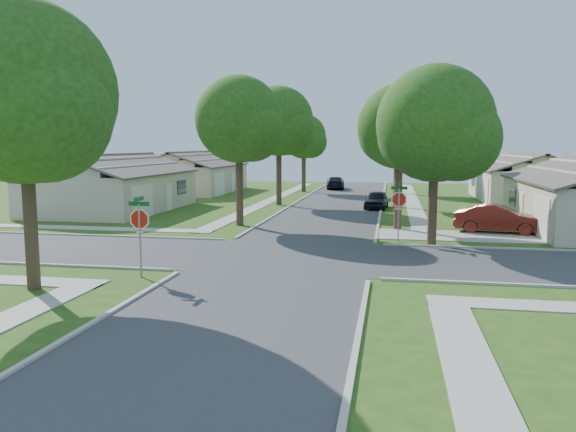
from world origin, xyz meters
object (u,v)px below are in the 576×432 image
(stop_sign_sw, at_px, (140,223))
(tree_w_far, at_px, (304,139))
(tree_e_far, at_px, (397,134))
(house_ne_far, at_px, (526,183))
(tree_w_near, at_px, (240,123))
(car_curb_east, at_px, (376,200))
(car_curb_west, at_px, (335,183))
(tree_w_mid, at_px, (280,124))
(house_nw_near, at_px, (115,190))
(house_nw_far, at_px, (194,177))
(tree_e_near, at_px, (401,131))
(tree_sw_corner, at_px, (25,101))
(tree_ne_corner, at_px, (436,129))
(car_driveway, at_px, (498,219))
(stop_sign_ne, at_px, (399,202))
(tree_e_mid, at_px, (399,127))

(stop_sign_sw, xyz_separation_m, tree_w_far, (0.05, 38.71, 3.48))
(tree_e_far, xyz_separation_m, house_ne_far, (11.24, -5.01, -4.46))
(tree_w_near, xyz_separation_m, house_ne_far, (20.64, 19.99, -4.60))
(car_curb_east, distance_m, car_curb_west, 19.35)
(stop_sign_sw, distance_m, tree_w_far, 38.86)
(tree_w_mid, bearing_deg, house_nw_near, -152.10)
(stop_sign_sw, bearing_deg, tree_w_mid, 89.87)
(house_nw_far, bearing_deg, tree_e_far, 5.53)
(tree_e_near, bearing_deg, stop_sign_sw, -124.59)
(tree_sw_corner, relative_size, tree_ne_corner, 1.10)
(stop_sign_sw, relative_size, tree_w_near, 0.33)
(tree_w_mid, height_order, tree_ne_corner, tree_w_mid)
(house_nw_far, bearing_deg, car_driveway, -41.67)
(tree_e_far, height_order, car_curb_west, tree_e_far)
(tree_w_near, height_order, tree_ne_corner, tree_w_near)
(tree_e_far, relative_size, tree_w_mid, 0.91)
(stop_sign_sw, bearing_deg, car_driveway, 42.01)
(stop_sign_ne, relative_size, tree_e_far, 0.34)
(tree_w_mid, height_order, tree_w_far, tree_w_mid)
(tree_sw_corner, height_order, tree_ne_corner, tree_sw_corner)
(stop_sign_ne, relative_size, house_nw_far, 0.22)
(house_ne_far, bearing_deg, car_curb_west, 152.17)
(tree_w_far, bearing_deg, stop_sign_ne, -72.30)
(stop_sign_sw, xyz_separation_m, car_curb_east, (7.90, 24.41, -1.35))
(tree_w_mid, bearing_deg, tree_sw_corner, -95.70)
(house_nw_near, bearing_deg, tree_ne_corner, -25.77)
(house_ne_far, xyz_separation_m, house_nw_near, (-31.98, -14.00, 0.00))
(tree_ne_corner, distance_m, house_nw_far, 35.90)
(tree_e_mid, distance_m, car_driveway, 14.52)
(stop_sign_ne, height_order, tree_w_near, tree_w_near)
(tree_sw_corner, xyz_separation_m, house_nw_near, (-8.56, 21.99, -4.75))
(stop_sign_sw, relative_size, stop_sign_ne, 1.00)
(tree_e_mid, height_order, car_curb_west, tree_e_mid)
(tree_sw_corner, bearing_deg, house_nw_far, 102.38)
(house_ne_far, distance_m, house_nw_far, 32.12)
(tree_e_near, height_order, car_curb_west, tree_e_near)
(tree_e_mid, xyz_separation_m, tree_sw_corner, (-12.19, -28.00, 0.01))
(tree_e_near, bearing_deg, house_nw_near, 163.89)
(tree_e_far, height_order, tree_w_near, tree_w_near)
(house_ne_far, distance_m, house_nw_near, 34.91)
(house_nw_far, xyz_separation_m, car_curb_east, (19.19, -12.29, -0.83))
(tree_e_mid, relative_size, tree_ne_corner, 1.06)
(car_curb_east, bearing_deg, tree_sw_corner, -106.99)
(tree_sw_corner, bearing_deg, car_curb_west, 82.94)
(stop_sign_ne, xyz_separation_m, tree_w_mid, (-9.34, 16.31, 4.46))
(tree_w_mid, bearing_deg, tree_e_far, 54.15)
(car_driveway, bearing_deg, tree_w_near, 99.04)
(tree_e_far, height_order, tree_w_mid, tree_w_mid)
(tree_w_near, xyz_separation_m, house_nw_near, (-11.35, 5.99, -4.60))
(tree_w_mid, height_order, car_curb_west, tree_w_mid)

